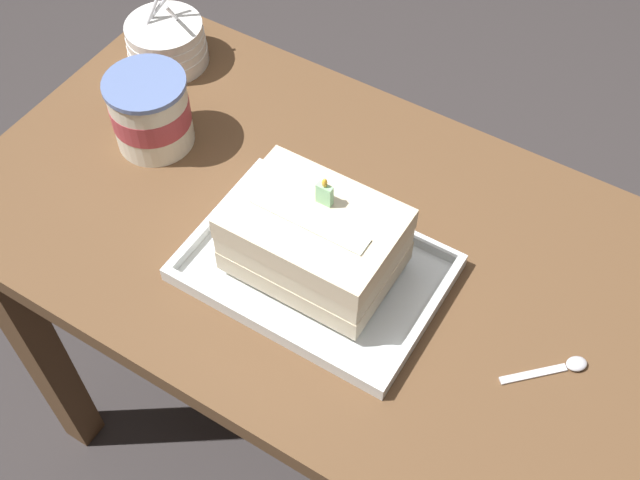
# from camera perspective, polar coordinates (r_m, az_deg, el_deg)

# --- Properties ---
(ground_plane) EXTENTS (8.00, 8.00, 0.00)m
(ground_plane) POSITION_cam_1_polar(r_m,az_deg,el_deg) (1.81, 0.23, -14.60)
(ground_plane) COLOR #383333
(dining_table) EXTENTS (1.07, 0.60, 0.78)m
(dining_table) POSITION_cam_1_polar(r_m,az_deg,el_deg) (1.25, 0.32, -3.45)
(dining_table) COLOR brown
(dining_table) RESTS_ON ground_plane
(foil_tray) EXTENTS (0.34, 0.24, 0.02)m
(foil_tray) POSITION_cam_1_polar(r_m,az_deg,el_deg) (1.09, -0.37, -2.15)
(foil_tray) COLOR silver
(foil_tray) RESTS_ON dining_table
(birthday_cake) EXTENTS (0.21, 0.15, 0.15)m
(birthday_cake) POSITION_cam_1_polar(r_m,az_deg,el_deg) (1.03, -0.39, 0.02)
(birthday_cake) COLOR beige
(birthday_cake) RESTS_ON foil_tray
(bowl_stack) EXTENTS (0.13, 0.13, 0.13)m
(bowl_stack) POSITION_cam_1_polar(r_m,az_deg,el_deg) (1.39, -10.94, 13.67)
(bowl_stack) COLOR white
(bowl_stack) RESTS_ON dining_table
(ice_cream_tub) EXTENTS (0.12, 0.12, 0.12)m
(ice_cream_tub) POSITION_cam_1_polar(r_m,az_deg,el_deg) (1.24, -12.05, 8.99)
(ice_cream_tub) COLOR silver
(ice_cream_tub) RESTS_ON dining_table
(serving_spoon_near_tray) EXTENTS (0.09, 0.09, 0.01)m
(serving_spoon_near_tray) POSITION_cam_1_polar(r_m,az_deg,el_deg) (1.06, 17.03, -8.68)
(serving_spoon_near_tray) COLOR silver
(serving_spoon_near_tray) RESTS_ON dining_table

